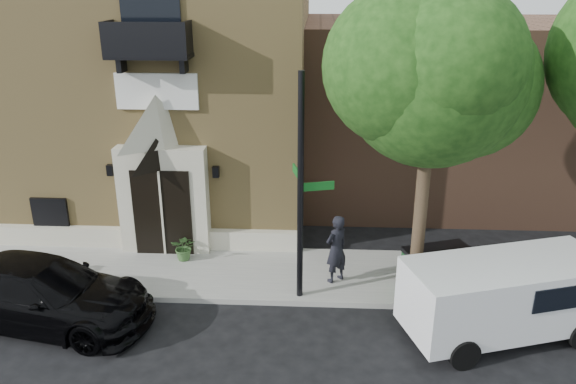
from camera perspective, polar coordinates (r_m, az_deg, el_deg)
name	(u,v)px	position (r m, az deg, el deg)	size (l,w,h in m)	color
ground	(180,303)	(14.97, -10.91, -11.02)	(120.00, 120.00, 0.00)	black
sidewalk	(227,273)	(16.01, -6.18, -8.18)	(42.00, 3.00, 0.15)	gray
church	(141,72)	(21.48, -14.72, 11.69)	(12.20, 11.01, 9.30)	tan
neighbour_building	(545,110)	(23.42, 24.63, 7.62)	(18.00, 8.00, 6.40)	brown
street_tree_left	(435,73)	(13.06, 14.73, 11.61)	(4.97, 4.38, 7.77)	#38281C
black_sedan	(42,293)	(14.85, -23.74, -9.34)	(2.21, 5.43, 1.58)	black
cargo_van	(512,295)	(14.01, 21.80, -9.65)	(4.94, 3.10, 1.88)	white
street_sign	(301,190)	(13.51, 1.33, 0.20)	(1.04, 0.89, 5.75)	black
fire_hydrant	(429,280)	(15.02, 14.17, -8.63)	(0.50, 0.40, 0.88)	#B22C15
dumpster	(438,270)	(15.24, 15.00, -7.63)	(1.96, 1.51, 1.13)	#103A1B
planter	(184,247)	(16.58, -10.48, -5.54)	(0.70, 0.61, 0.78)	#395F2D
pedestrian_near	(336,249)	(15.01, 4.92, -5.78)	(0.69, 0.46, 1.90)	black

